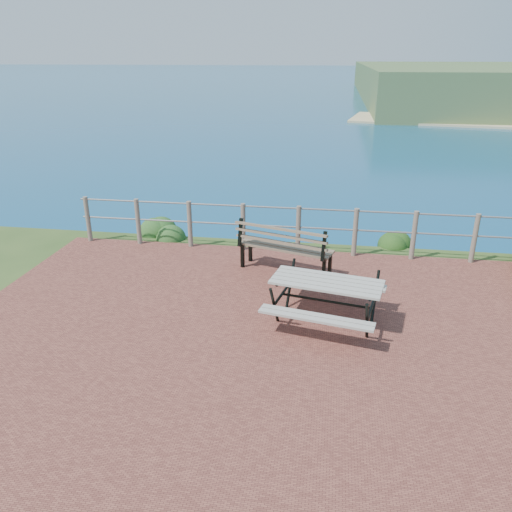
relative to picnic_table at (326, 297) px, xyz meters
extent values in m
cube|color=brown|center=(-0.64, -0.50, -0.45)|extent=(10.00, 7.00, 0.12)
plane|color=#156D80|center=(-0.64, 199.50, -0.45)|extent=(1200.00, 1200.00, 0.00)
cylinder|color=#6B5B4C|center=(-5.24, 2.85, 0.07)|extent=(0.10, 0.10, 1.00)
cylinder|color=#6B5B4C|center=(-4.09, 2.85, 0.07)|extent=(0.10, 0.10, 1.00)
cylinder|color=#6B5B4C|center=(-2.94, 2.85, 0.07)|extent=(0.10, 0.10, 1.00)
cylinder|color=#6B5B4C|center=(-1.79, 2.85, 0.07)|extent=(0.10, 0.10, 1.00)
cylinder|color=#6B5B4C|center=(-0.64, 2.85, 0.07)|extent=(0.10, 0.10, 1.00)
cylinder|color=#6B5B4C|center=(0.51, 2.85, 0.07)|extent=(0.10, 0.10, 1.00)
cylinder|color=#6B5B4C|center=(1.66, 2.85, 0.07)|extent=(0.10, 0.10, 1.00)
cylinder|color=#6B5B4C|center=(2.81, 2.85, 0.07)|extent=(0.10, 0.10, 1.00)
cylinder|color=slate|center=(-0.64, 2.85, 0.52)|extent=(9.40, 0.04, 0.04)
cylinder|color=slate|center=(-0.64, 2.85, 0.12)|extent=(9.40, 0.04, 0.04)
cube|color=#A49F93|center=(0.00, 0.00, 0.25)|extent=(1.75, 0.99, 0.04)
cube|color=#A49F93|center=(0.00, 0.00, -0.02)|extent=(1.66, 0.56, 0.04)
cube|color=#A49F93|center=(0.00, 0.00, -0.02)|extent=(1.66, 0.56, 0.04)
cylinder|color=black|center=(0.00, 0.00, -0.07)|extent=(1.40, 0.32, 0.04)
cube|color=brown|center=(-0.80, 1.82, 0.07)|extent=(1.84, 0.97, 0.04)
cube|color=brown|center=(-0.80, 1.82, 0.38)|extent=(1.74, 0.67, 0.41)
cube|color=black|center=(-0.80, 1.82, -0.18)|extent=(0.07, 0.08, 0.49)
cube|color=black|center=(-0.80, 1.82, -0.18)|extent=(0.07, 0.08, 0.49)
cube|color=black|center=(-0.80, 1.82, -0.18)|extent=(0.07, 0.08, 0.49)
cube|color=black|center=(-0.80, 1.82, -0.18)|extent=(0.07, 0.08, 0.49)
ellipsoid|color=#1D4F1F|center=(-3.78, 3.53, -0.45)|extent=(0.78, 0.78, 0.53)
ellipsoid|color=#1C4114|center=(1.49, 3.66, -0.45)|extent=(0.67, 0.67, 0.37)
camera|label=1|loc=(-0.01, -6.86, 3.42)|focal=35.00mm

